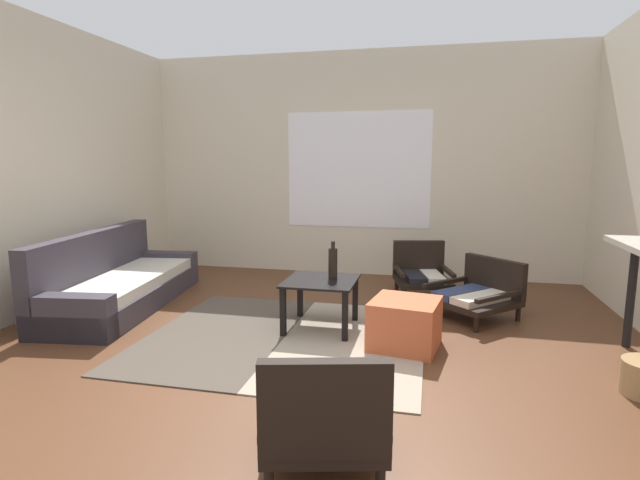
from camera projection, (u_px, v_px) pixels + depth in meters
name	position (u px, v px, depth m)	size (l,w,h in m)	color
ground_plane	(289.00, 372.00, 3.27)	(7.80, 7.80, 0.00)	#56331E
far_wall_with_window	(359.00, 165.00, 6.00)	(5.60, 0.13, 2.70)	beige
area_rug	(285.00, 337.00, 3.90)	(2.17, 1.99, 0.01)	#4C4238
couch	(118.00, 284.00, 4.74)	(1.00, 2.12, 0.73)	#38333D
coffee_table	(321.00, 289.00, 4.06)	(0.58, 0.60, 0.42)	black
armchair_by_window	(421.00, 272.00, 5.10)	(0.65, 0.65, 0.56)	black
armchair_striped_foreground	(324.00, 417.00, 2.20)	(0.68, 0.73, 0.60)	black
armchair_corner	(478.00, 292.00, 4.41)	(0.90, 0.90, 0.52)	black
ottoman_orange	(405.00, 324.00, 3.67)	(0.48, 0.48, 0.37)	#BC5633
glass_bottle	(333.00, 263.00, 4.07)	(0.07, 0.07, 0.32)	black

